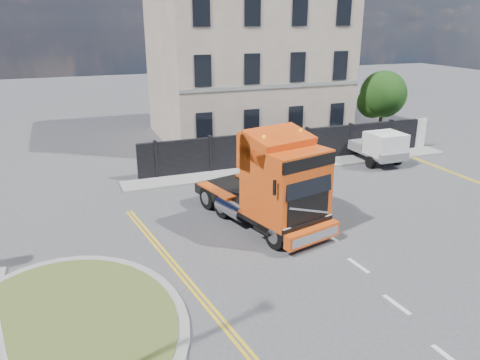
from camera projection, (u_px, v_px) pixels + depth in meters
name	position (u px, v px, depth m)	size (l,w,h in m)	color
ground	(257.00, 244.00, 17.80)	(120.00, 120.00, 0.00)	#424244
traffic_island	(63.00, 329.00, 12.76)	(6.80, 6.80, 0.17)	gray
hoarding_fence	(300.00, 146.00, 27.63)	(18.80, 0.25, 2.00)	black
georgian_building	(245.00, 54.00, 32.51)	(12.30, 10.30, 12.80)	#C3B09B
tree	(381.00, 96.00, 32.34)	(3.20, 3.20, 4.80)	#382619
pavement_far	(298.00, 166.00, 26.96)	(20.00, 1.60, 0.12)	gray
truck	(275.00, 187.00, 18.58)	(4.07, 7.09, 4.00)	black
flatbed_pickup	(379.00, 146.00, 27.34)	(2.12, 4.76, 1.97)	slate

